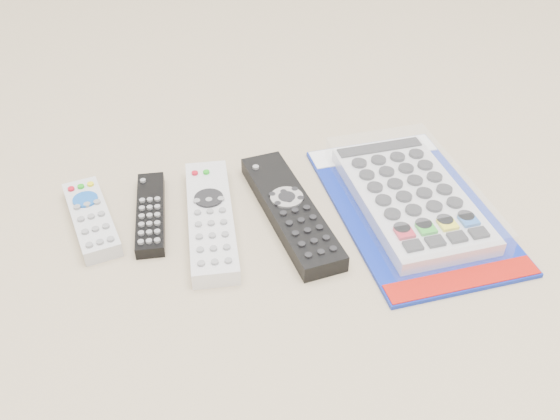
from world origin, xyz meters
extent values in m
plane|color=gray|center=(0.00, 0.00, 0.00)|extent=(5.00, 5.00, 0.00)
cube|color=#B3B4B6|center=(-0.23, 0.04, 0.01)|extent=(0.08, 0.16, 0.02)
cylinder|color=#164EA5|center=(-0.24, 0.06, 0.02)|extent=(0.04, 0.04, 0.00)
cube|color=black|center=(-0.15, 0.03, 0.01)|extent=(0.05, 0.16, 0.02)
cube|color=silver|center=(-0.08, 0.00, 0.01)|extent=(0.07, 0.23, 0.02)
cylinder|color=black|center=(-0.08, 0.03, 0.02)|extent=(0.04, 0.04, 0.00)
cube|color=black|center=(0.02, -0.01, 0.01)|extent=(0.09, 0.24, 0.02)
cylinder|color=silver|center=(0.02, 0.01, 0.02)|extent=(0.05, 0.05, 0.00)
cube|color=navy|center=(0.19, -0.03, 0.00)|extent=(0.21, 0.33, 0.01)
cube|color=silver|center=(0.18, 0.11, 0.01)|extent=(0.19, 0.05, 0.00)
cube|color=#A1120B|center=(0.19, -0.17, 0.01)|extent=(0.19, 0.04, 0.00)
cube|color=silver|center=(0.18, -0.02, 0.02)|extent=(0.15, 0.25, 0.02)
cube|color=white|center=(0.18, -0.02, 0.02)|extent=(0.16, 0.27, 0.04)
camera|label=1|loc=(-0.13, -0.62, 0.53)|focal=40.00mm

